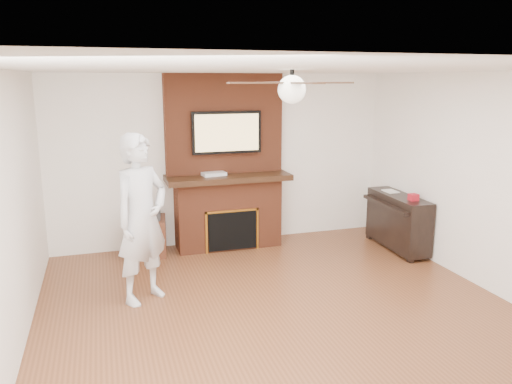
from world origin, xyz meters
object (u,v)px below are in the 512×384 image
object	(u,v)px
fireplace	(226,179)
person	(142,219)
piano	(398,220)
side_table	(146,235)

from	to	relation	value
fireplace	person	world-z (taller)	fireplace
fireplace	piano	distance (m)	2.54
fireplace	piano	bearing A→B (deg)	-21.59
person	side_table	xyz separation A→B (m)	(0.15, 1.50, -0.65)
side_table	fireplace	bearing A→B (deg)	10.61
person	fireplace	bearing A→B (deg)	12.87
side_table	person	bearing A→B (deg)	-88.44
side_table	piano	bearing A→B (deg)	-6.24
side_table	piano	distance (m)	3.59
fireplace	person	distance (m)	2.06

